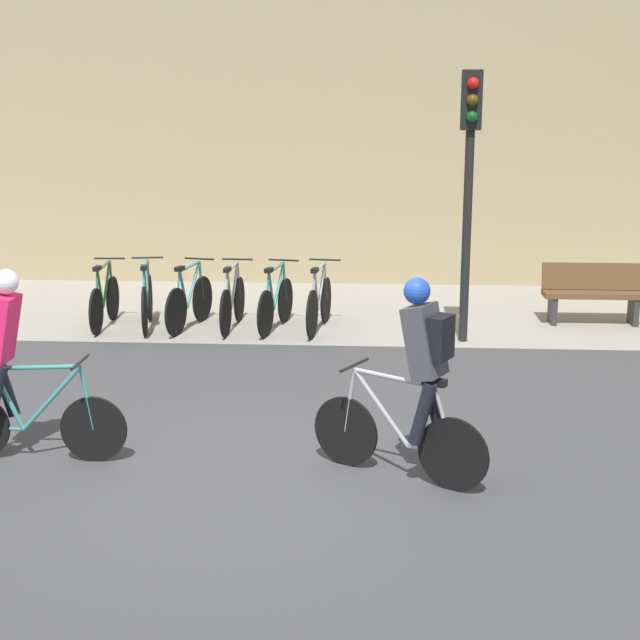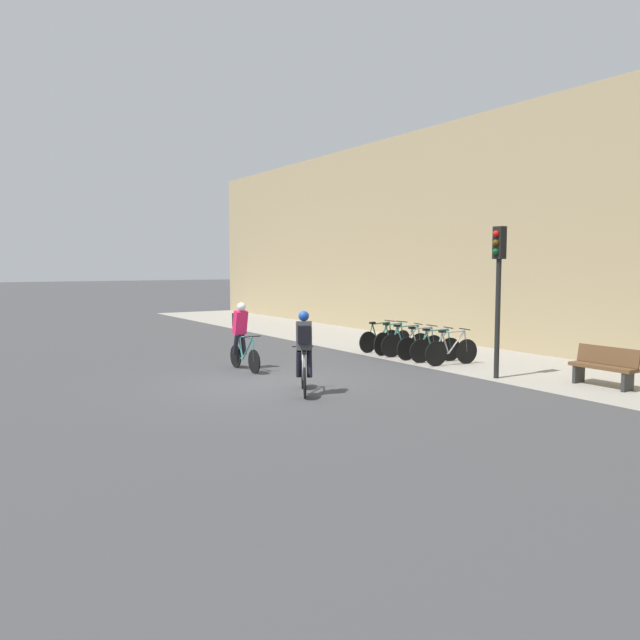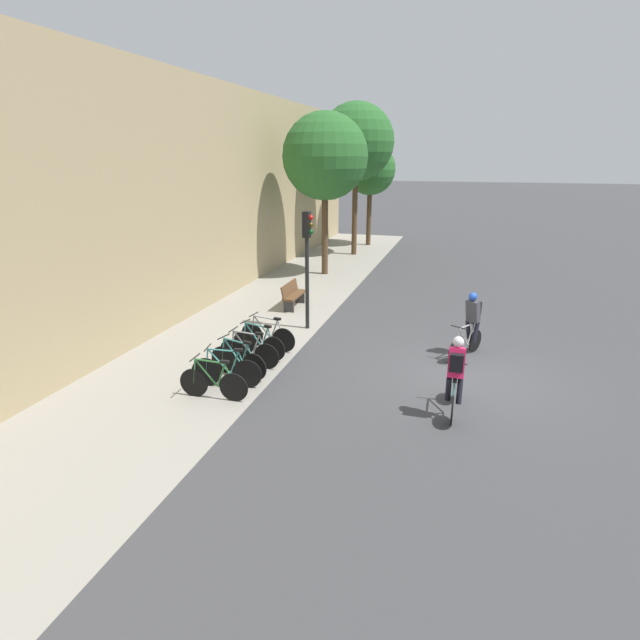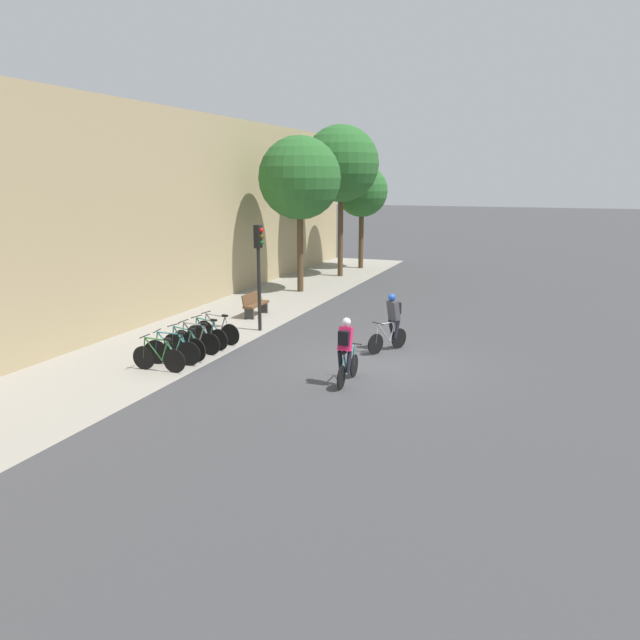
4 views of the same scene
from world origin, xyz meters
name	(u,v)px [view 4 (image 4 of 4)]	position (x,y,z in m)	size (l,w,h in m)	color
ground	(379,363)	(0.00, 0.00, 0.00)	(200.00, 200.00, 0.00)	#3D3D3F
kerb_strip	(175,341)	(0.00, 6.75, 0.00)	(44.00, 4.50, 0.01)	gray
building_facade	(101,219)	(0.00, 9.30, 3.82)	(44.00, 0.60, 7.64)	tan
cyclist_pink	(346,349)	(-2.10, 0.29, 0.95)	(1.67, 0.46, 1.74)	black
cyclist_grey	(392,320)	(1.47, 0.02, 0.95)	(1.47, 0.82, 1.75)	black
parked_bike_0	(159,357)	(-2.82, 5.37, 0.40)	(0.46, 1.61, 0.97)	black
parked_bike_1	(172,351)	(-2.19, 5.37, 0.41)	(0.46, 1.65, 0.98)	black
parked_bike_2	(184,346)	(-1.57, 5.37, 0.40)	(0.49, 1.61, 0.98)	black
parked_bike_3	(196,340)	(-0.94, 5.37, 0.40)	(0.46, 1.66, 0.97)	black
parked_bike_4	(207,336)	(-0.31, 5.37, 0.40)	(0.48, 1.60, 0.97)	black
parked_bike_5	(217,331)	(0.31, 5.37, 0.40)	(0.46, 1.68, 0.98)	black
traffic_light_pole	(259,258)	(2.32, 4.86, 2.49)	(0.26, 0.30, 3.60)	black
bench	(255,304)	(4.33, 6.06, 0.46)	(1.47, 0.44, 0.89)	brown
street_tree_0	(300,178)	(9.77, 6.46, 5.10)	(3.68, 3.68, 6.95)	#4C3823
street_tree_1	(341,164)	(14.80, 6.25, 5.80)	(3.91, 3.91, 7.78)	#4C3823
street_tree_2	(362,191)	(18.04, 6.10, 4.36)	(2.92, 2.92, 5.85)	#4C3823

